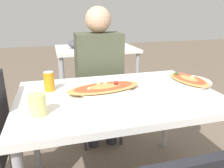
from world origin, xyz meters
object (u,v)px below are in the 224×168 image
dining_table (119,104)px  pizza_second (188,80)px  chair_far_seated (97,88)px  pizza_main (104,88)px  soda_can (49,81)px  person_seated (99,67)px  drink_glass (38,105)px

dining_table → pizza_second: bearing=8.2°
chair_far_seated → dining_table: bearing=88.8°
chair_far_seated → pizza_main: 0.72m
dining_table → chair_far_seated: bearing=88.8°
dining_table → chair_far_seated: size_ratio=1.39×
pizza_main → soda_can: (-0.34, 0.10, 0.04)m
pizza_second → person_seated: bearing=134.1°
chair_far_seated → pizza_main: (-0.09, -0.67, 0.24)m
dining_table → person_seated: (0.02, 0.63, 0.09)m
soda_can → drink_glass: 0.35m
dining_table → drink_glass: 0.51m
chair_far_seated → drink_glass: (-0.48, -0.91, 0.28)m
drink_glass → dining_table: bearing=20.3°
pizza_main → pizza_second: size_ratio=1.35×
chair_far_seated → pizza_second: (0.53, -0.66, 0.24)m
person_seated → soda_can: (-0.43, -0.45, 0.05)m
person_seated → pizza_main: bearing=80.8°
chair_far_seated → pizza_second: 0.88m
pizza_main → drink_glass: 0.46m
person_seated → soda_can: 0.63m
chair_far_seated → pizza_main: size_ratio=1.73×
person_seated → pizza_second: size_ratio=3.32×
dining_table → drink_glass: bearing=-159.7°
dining_table → person_seated: size_ratio=0.98×
pizza_main → pizza_second: bearing=0.9°
dining_table → drink_glass: (-0.47, -0.17, 0.13)m
chair_far_seated → drink_glass: size_ratio=8.03×
person_seated → chair_far_seated: bearing=-90.0°
soda_can → drink_glass: size_ratio=1.14×
chair_far_seated → pizza_second: size_ratio=2.34×
person_seated → drink_glass: (-0.48, -0.80, 0.04)m
soda_can → pizza_second: bearing=-5.6°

